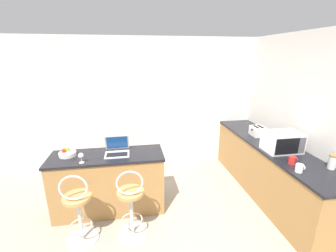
{
  "coord_description": "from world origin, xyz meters",
  "views": [
    {
      "loc": [
        -0.27,
        -2.16,
        2.26
      ],
      "look_at": [
        0.38,
        1.76,
        1.0
      ],
      "focal_mm": 24.0,
      "sensor_mm": 36.0,
      "label": 1
    }
  ],
  "objects_px": {
    "microwave": "(282,142)",
    "fruit_bowl": "(67,153)",
    "wine_glass_tall": "(81,156)",
    "laptop": "(117,149)",
    "bar_stool_near": "(78,211)",
    "mug_white": "(299,168)",
    "bar_stool_far": "(131,205)",
    "storage_jar": "(332,162)",
    "toaster": "(258,131)",
    "mug_red": "(292,160)"
  },
  "relations": [
    {
      "from": "microwave",
      "to": "storage_jar",
      "type": "relative_size",
      "value": 2.74
    },
    {
      "from": "bar_stool_near",
      "to": "mug_white",
      "type": "distance_m",
      "value": 2.73
    },
    {
      "from": "microwave",
      "to": "laptop",
      "type": "bearing_deg",
      "value": 172.42
    },
    {
      "from": "bar_stool_near",
      "to": "bar_stool_far",
      "type": "bearing_deg",
      "value": 0.0
    },
    {
      "from": "microwave",
      "to": "fruit_bowl",
      "type": "xyz_separation_m",
      "value": [
        -3.09,
        0.34,
        -0.11
      ]
    },
    {
      "from": "microwave",
      "to": "mug_white",
      "type": "distance_m",
      "value": 0.64
    },
    {
      "from": "toaster",
      "to": "bar_stool_near",
      "type": "bearing_deg",
      "value": -160.98
    },
    {
      "from": "toaster",
      "to": "mug_white",
      "type": "distance_m",
      "value": 1.3
    },
    {
      "from": "bar_stool_far",
      "to": "fruit_bowl",
      "type": "distance_m",
      "value": 1.19
    },
    {
      "from": "toaster",
      "to": "wine_glass_tall",
      "type": "distance_m",
      "value": 2.92
    },
    {
      "from": "bar_stool_far",
      "to": "microwave",
      "type": "distance_m",
      "value": 2.32
    },
    {
      "from": "laptop",
      "to": "microwave",
      "type": "bearing_deg",
      "value": -7.58
    },
    {
      "from": "laptop",
      "to": "wine_glass_tall",
      "type": "distance_m",
      "value": 0.51
    },
    {
      "from": "laptop",
      "to": "bar_stool_far",
      "type": "bearing_deg",
      "value": -74.94
    },
    {
      "from": "mug_white",
      "to": "mug_red",
      "type": "xyz_separation_m",
      "value": [
        0.06,
        0.21,
        0.0
      ]
    },
    {
      "from": "fruit_bowl",
      "to": "storage_jar",
      "type": "relative_size",
      "value": 1.26
    },
    {
      "from": "fruit_bowl",
      "to": "wine_glass_tall",
      "type": "height_order",
      "value": "wine_glass_tall"
    },
    {
      "from": "bar_stool_near",
      "to": "mug_white",
      "type": "height_order",
      "value": "mug_white"
    },
    {
      "from": "microwave",
      "to": "wine_glass_tall",
      "type": "relative_size",
      "value": 3.67
    },
    {
      "from": "laptop",
      "to": "storage_jar",
      "type": "bearing_deg",
      "value": -18.95
    },
    {
      "from": "storage_jar",
      "to": "mug_red",
      "type": "relative_size",
      "value": 1.76
    },
    {
      "from": "bar_stool_near",
      "to": "microwave",
      "type": "xyz_separation_m",
      "value": [
        2.86,
        0.31,
        0.59
      ]
    },
    {
      "from": "toaster",
      "to": "mug_white",
      "type": "xyz_separation_m",
      "value": [
        -0.2,
        -1.28,
        -0.03
      ]
    },
    {
      "from": "bar_stool_far",
      "to": "wine_glass_tall",
      "type": "xyz_separation_m",
      "value": [
        -0.62,
        0.39,
        0.54
      ]
    },
    {
      "from": "laptop",
      "to": "mug_red",
      "type": "distance_m",
      "value": 2.38
    },
    {
      "from": "toaster",
      "to": "mug_red",
      "type": "xyz_separation_m",
      "value": [
        -0.14,
        -1.07,
        -0.03
      ]
    },
    {
      "from": "laptop",
      "to": "toaster",
      "type": "distance_m",
      "value": 2.43
    },
    {
      "from": "bar_stool_far",
      "to": "fruit_bowl",
      "type": "bearing_deg",
      "value": 142.71
    },
    {
      "from": "mug_white",
      "to": "storage_jar",
      "type": "distance_m",
      "value": 0.46
    },
    {
      "from": "toaster",
      "to": "fruit_bowl",
      "type": "bearing_deg",
      "value": -173.89
    },
    {
      "from": "laptop",
      "to": "mug_white",
      "type": "bearing_deg",
      "value": -22.69
    },
    {
      "from": "microwave",
      "to": "fruit_bowl",
      "type": "relative_size",
      "value": 2.17
    },
    {
      "from": "bar_stool_near",
      "to": "mug_red",
      "type": "height_order",
      "value": "mug_red"
    },
    {
      "from": "mug_red",
      "to": "laptop",
      "type": "bearing_deg",
      "value": 162.51
    },
    {
      "from": "microwave",
      "to": "wine_glass_tall",
      "type": "xyz_separation_m",
      "value": [
        -2.84,
        0.08,
        -0.05
      ]
    },
    {
      "from": "laptop",
      "to": "storage_jar",
      "type": "xyz_separation_m",
      "value": [
        2.66,
        -0.91,
        0.03
      ]
    },
    {
      "from": "bar_stool_far",
      "to": "mug_red",
      "type": "height_order",
      "value": "mug_red"
    },
    {
      "from": "toaster",
      "to": "laptop",
      "type": "bearing_deg",
      "value": -171.55
    },
    {
      "from": "bar_stool_near",
      "to": "fruit_bowl",
      "type": "distance_m",
      "value": 0.85
    },
    {
      "from": "laptop",
      "to": "microwave",
      "type": "distance_m",
      "value": 2.42
    },
    {
      "from": "mug_white",
      "to": "wine_glass_tall",
      "type": "relative_size",
      "value": 0.76
    },
    {
      "from": "laptop",
      "to": "fruit_bowl",
      "type": "height_order",
      "value": "laptop"
    },
    {
      "from": "bar_stool_far",
      "to": "bar_stool_near",
      "type": "bearing_deg",
      "value": 180.0
    },
    {
      "from": "laptop",
      "to": "fruit_bowl",
      "type": "relative_size",
      "value": 1.47
    },
    {
      "from": "toaster",
      "to": "fruit_bowl",
      "type": "relative_size",
      "value": 1.07
    },
    {
      "from": "wine_glass_tall",
      "to": "mug_red",
      "type": "xyz_separation_m",
      "value": [
        2.72,
        -0.48,
        -0.05
      ]
    },
    {
      "from": "microwave",
      "to": "storage_jar",
      "type": "height_order",
      "value": "microwave"
    },
    {
      "from": "bar_stool_far",
      "to": "storage_jar",
      "type": "distance_m",
      "value": 2.57
    },
    {
      "from": "bar_stool_near",
      "to": "microwave",
      "type": "height_order",
      "value": "microwave"
    },
    {
      "from": "bar_stool_near",
      "to": "bar_stool_far",
      "type": "xyz_separation_m",
      "value": [
        0.63,
        0.0,
        0.0
      ]
    }
  ]
}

